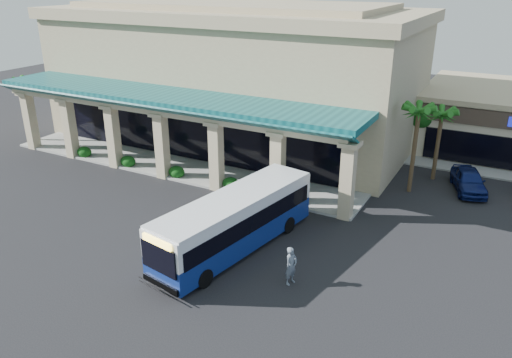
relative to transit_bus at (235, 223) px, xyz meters
The scene contains 10 objects.
ground 2.78m from the transit_bus, 154.57° to the left, with size 110.00×110.00×0.00m, color black.
main_building 20.21m from the transit_bus, 120.72° to the left, with size 30.80×14.80×11.35m, color tan, non-canonical shape.
arcade 12.83m from the transit_bus, 142.33° to the left, with size 30.00×6.20×5.70m, color #0C484C, non-canonical shape.
palm_0 13.71m from the transit_bus, 61.94° to the left, with size 2.40×2.40×6.60m, color #1D6019, non-canonical shape.
palm_1 16.78m from the transit_bus, 63.75° to the left, with size 2.40×2.40×5.80m, color #1D6019, non-canonical shape.
palm_2 25.77m from the transit_bus, 163.05° to the left, with size 2.40×2.40×6.20m, color #1D6019, non-canonical shape.
broadleaf_tree 20.73m from the transit_bus, 74.90° to the left, with size 2.60×2.60×4.81m, color #0D3A0D, non-canonical shape.
transit_bus is the anchor object (origin of this frame).
pedestrian 4.22m from the transit_bus, 21.42° to the right, with size 0.69×0.45×1.90m, color slate.
car_silver 17.06m from the transit_bus, 54.85° to the left, with size 1.79×4.44×1.51m, color navy.
Camera 1 is at (13.98, -20.77, 13.52)m, focal length 35.00 mm.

